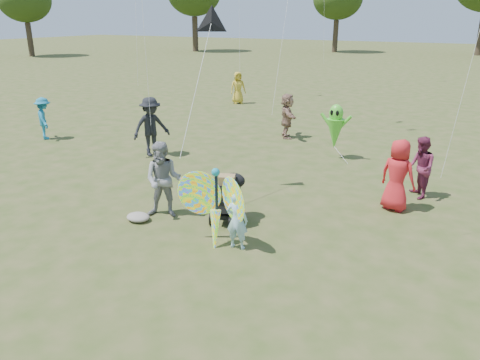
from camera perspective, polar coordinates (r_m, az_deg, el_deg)
name	(u,v)px	position (r m, az deg, el deg)	size (l,w,h in m)	color
ground	(211,261)	(8.88, -3.50, -9.78)	(160.00, 160.00, 0.00)	#51592B
child_girl	(237,220)	(9.06, -0.36, -4.94)	(0.43, 0.28, 1.18)	#9FCFE2
adult_man	(163,180)	(10.53, -9.31, 0.00)	(0.85, 0.66, 1.74)	gray
grey_bag	(138,217)	(10.68, -12.31, -4.43)	(0.54, 0.44, 0.17)	gray
crowd_a	(398,175)	(11.37, 18.67, 0.56)	(0.83, 0.54, 1.70)	red
crowd_b	(151,127)	(15.39, -10.79, 6.40)	(1.23, 0.70, 1.90)	black
crowd_d	(287,116)	(17.51, 5.75, 7.80)	(1.53, 0.49, 1.65)	#98715D
crowd_e	(420,168)	(12.38, 21.14, 1.41)	(0.75, 0.59, 1.55)	#722645
crowd_g	(238,88)	(24.51, -0.25, 11.19)	(0.79, 0.52, 1.62)	gold
crowd_i	(44,118)	(18.66, -22.77, 6.93)	(0.99, 0.57, 1.53)	teal
jogging_stroller	(229,195)	(10.25, -1.31, -1.81)	(0.75, 1.14, 1.09)	black
butterfly_kite	(216,207)	(9.14, -2.99, -3.27)	(1.74, 0.75, 1.78)	#E6244B
delta_kite_rig	(211,24)	(11.56, -3.54, 18.47)	(0.89, 2.26, 3.18)	black
alien_kite	(335,129)	(15.06, 11.52, 6.16)	(1.12, 0.69, 1.74)	#50CA2F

